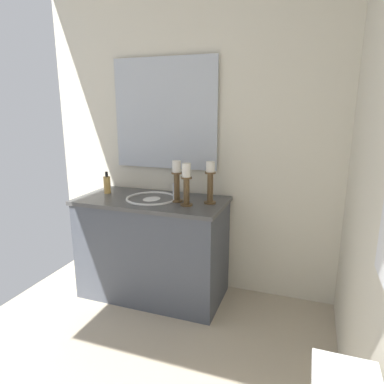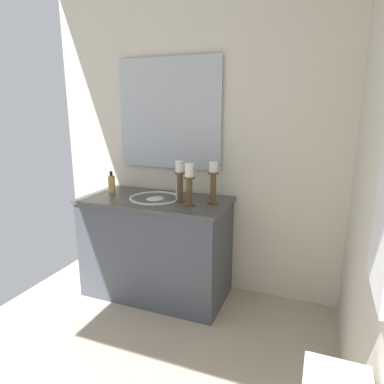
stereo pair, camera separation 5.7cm
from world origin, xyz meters
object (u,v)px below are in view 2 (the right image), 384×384
Objects in this scene: vanity_cabinet at (156,247)px; sink_basin at (155,203)px; candle_holder_tall at (213,182)px; candle_holder_mid at (180,180)px; mirror at (169,114)px; soap_bottle at (112,184)px; candle_holder_short at (189,183)px.

sink_basin is at bearing 90.00° from vanity_cabinet.
candle_holder_tall and candle_holder_mid have the same top height.
mirror is at bearing -117.90° from candle_holder_tall.
soap_bottle is (0.23, -0.43, -0.57)m from mirror.
mirror reaches higher than candle_holder_short.
sink_basin is 0.39m from candle_holder_short.
candle_holder_tall is 0.18m from candle_holder_short.
candle_holder_short reaches higher than vanity_cabinet.
vanity_cabinet is 0.66m from candle_holder_short.
mirror is at bearing -138.30° from candle_holder_short.
vanity_cabinet is 3.76× the size of candle_holder_short.
vanity_cabinet is at bearing -103.95° from candle_holder_short.
sink_basin is 2.23× the size of soap_bottle.
candle_holder_short is at bearing 53.81° from candle_holder_mid.
vanity_cabinet is 3.75× the size of candle_holder_mid.
candle_holder_short is (0.11, -0.14, 0.00)m from candle_holder_tall.
vanity_cabinet is at bearing 83.67° from soap_bottle.
mirror is (-0.28, -0.00, 0.68)m from sink_basin.
candle_holder_short is 0.13m from candle_holder_mid.
sink_basin is at bearing 0.20° from mirror.
vanity_cabinet is 6.49× the size of soap_bottle.
sink_basin is at bearing -90.41° from candle_holder_mid.
vanity_cabinet is 3.74× the size of candle_holder_tall.
candle_holder_mid reaches higher than sink_basin.
candle_holder_mid is (0.00, 0.21, 0.57)m from vanity_cabinet.
mirror is at bearing -179.80° from sink_basin.
vanity_cabinet is 1.08m from mirror.
mirror is at bearing 118.42° from soap_bottle.
mirror is 2.85× the size of candle_holder_tall.
candle_holder_mid is at bearing 85.63° from soap_bottle.
mirror reaches higher than sink_basin.
mirror is 0.68m from candle_holder_short.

